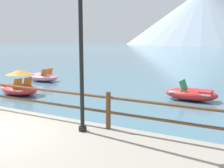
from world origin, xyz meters
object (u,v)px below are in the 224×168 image
lamp_post (81,23)px  pedal_boat_2 (43,77)px  pedal_boat_1 (19,86)px  pedal_boat_3 (191,94)px

lamp_post → pedal_boat_2: 11.55m
lamp_post → pedal_boat_2: bearing=137.6°
lamp_post → pedal_boat_1: size_ratio=1.83×
pedal_boat_2 → pedal_boat_3: pedal_boat_3 is taller
lamp_post → pedal_boat_1: 7.91m
pedal_boat_1 → pedal_boat_3: bearing=19.8°
lamp_post → pedal_boat_3: size_ratio=1.94×
lamp_post → pedal_boat_2: (-8.29, 7.56, -2.76)m
lamp_post → pedal_boat_3: bearing=80.1°
pedal_boat_1 → pedal_boat_2: (-1.90, 3.70, -0.15)m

